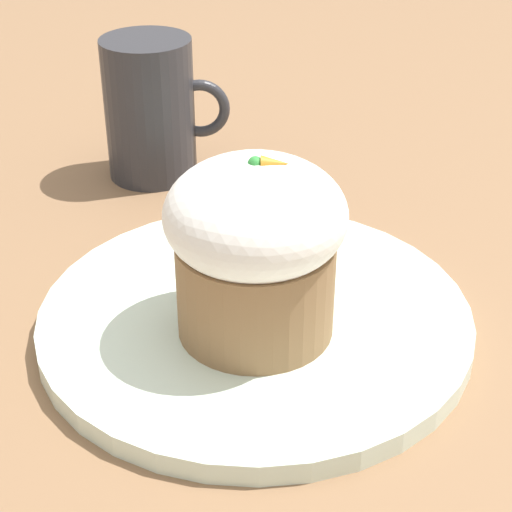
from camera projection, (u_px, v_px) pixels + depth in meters
The scene contains 5 objects.
ground_plane at pixel (255, 327), 0.50m from camera, with size 4.00×4.00×0.00m, color #846042.
dessert_plate at pixel (255, 319), 0.50m from camera, with size 0.25×0.25×0.01m.
carrot_cake at pixel (256, 246), 0.45m from camera, with size 0.10×0.10×0.11m.
spoon at pixel (228, 288), 0.51m from camera, with size 0.05×0.13×0.01m.
coffee_cup at pixel (151, 109), 0.65m from camera, with size 0.10×0.07×0.11m.
Camera 1 is at (-0.01, -0.41, 0.30)m, focal length 60.00 mm.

